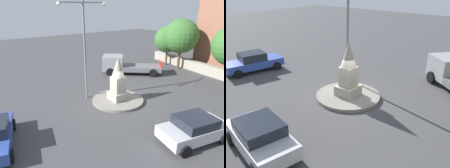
# 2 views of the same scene
# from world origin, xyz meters

# --- Properties ---
(ground_plane) EXTENTS (80.00, 80.00, 0.00)m
(ground_plane) POSITION_xyz_m (0.00, 0.00, 0.00)
(ground_plane) COLOR #424244
(traffic_island) EXTENTS (3.98, 3.98, 0.20)m
(traffic_island) POSITION_xyz_m (0.00, 0.00, 0.10)
(traffic_island) COLOR gray
(traffic_island) RESTS_ON ground
(monument) EXTENTS (1.26, 1.26, 3.36)m
(monument) POSITION_xyz_m (0.00, 0.00, 1.74)
(monument) COLOR #9E9687
(monument) RESTS_ON traffic_island
(streetlamp) EXTENTS (3.85, 0.28, 7.79)m
(streetlamp) POSITION_xyz_m (-1.58, 2.05, 4.71)
(streetlamp) COLOR slate
(streetlamp) RESTS_ON ground
(car_silver_waiting) EXTENTS (4.15, 2.72, 1.46)m
(car_silver_waiting) POSITION_xyz_m (0.16, -6.53, 0.77)
(car_silver_waiting) COLOR #B7BABF
(car_silver_waiting) RESTS_ON ground
(truck_grey_near_island) EXTENTS (6.05, 5.66, 1.95)m
(truck_grey_near_island) POSITION_xyz_m (5.06, 5.37, 0.95)
(truck_grey_near_island) COLOR gray
(truck_grey_near_island) RESTS_ON ground
(stone_boundary_wall) EXTENTS (3.46, 19.55, 1.08)m
(stone_boundary_wall) POSITION_xyz_m (11.76, -1.67, 0.54)
(stone_boundary_wall) COLOR #9E9687
(stone_boundary_wall) RESTS_ON ground
(tree_near_wall) EXTENTS (3.87, 3.87, 5.72)m
(tree_near_wall) POSITION_xyz_m (11.43, 3.10, 3.77)
(tree_near_wall) COLOR brown
(tree_near_wall) RESTS_ON ground
(tree_far_corner) EXTENTS (3.21, 3.21, 4.75)m
(tree_far_corner) POSITION_xyz_m (11.73, 5.18, 3.14)
(tree_far_corner) COLOR brown
(tree_far_corner) RESTS_ON ground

